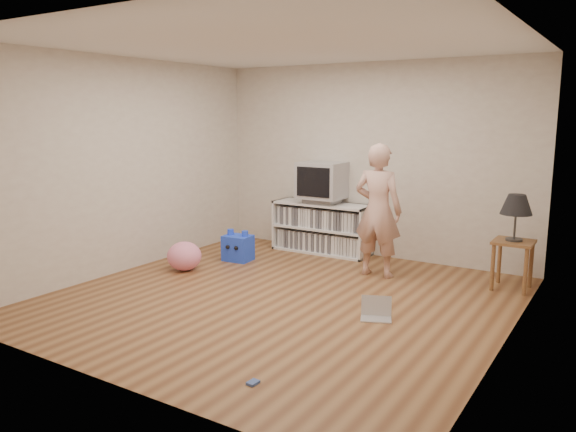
% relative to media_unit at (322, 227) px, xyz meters
% --- Properties ---
extents(ground, '(4.50, 4.50, 0.00)m').
position_rel_media_unit_xyz_m(ground, '(0.62, -2.04, -0.35)').
color(ground, brown).
rests_on(ground, ground).
extents(walls, '(4.52, 4.52, 2.60)m').
position_rel_media_unit_xyz_m(walls, '(0.62, -2.04, 0.95)').
color(walls, beige).
rests_on(walls, ground).
extents(ceiling, '(4.50, 4.50, 0.01)m').
position_rel_media_unit_xyz_m(ceiling, '(0.62, -2.04, 2.25)').
color(ceiling, white).
rests_on(ceiling, walls).
extents(media_unit, '(1.40, 0.45, 0.70)m').
position_rel_media_unit_xyz_m(media_unit, '(0.00, 0.00, 0.00)').
color(media_unit, white).
rests_on(media_unit, ground).
extents(dvd_deck, '(0.45, 0.35, 0.07)m').
position_rel_media_unit_xyz_m(dvd_deck, '(0.00, -0.02, 0.39)').
color(dvd_deck, gray).
rests_on(dvd_deck, media_unit).
extents(crt_tv, '(0.60, 0.53, 0.50)m').
position_rel_media_unit_xyz_m(crt_tv, '(0.00, -0.02, 0.67)').
color(crt_tv, '#A1A1A6').
rests_on(crt_tv, dvd_deck).
extents(side_table, '(0.42, 0.42, 0.55)m').
position_rel_media_unit_xyz_m(side_table, '(2.61, -0.39, 0.07)').
color(side_table, brown).
rests_on(side_table, ground).
extents(table_lamp, '(0.34, 0.34, 0.52)m').
position_rel_media_unit_xyz_m(table_lamp, '(2.61, -0.39, 0.59)').
color(table_lamp, '#333333').
rests_on(table_lamp, side_table).
extents(person, '(0.59, 0.39, 1.59)m').
position_rel_media_unit_xyz_m(person, '(1.13, -0.70, 0.45)').
color(person, '#D4A290').
rests_on(person, ground).
extents(laptop, '(0.35, 0.32, 0.20)m').
position_rel_media_unit_xyz_m(laptop, '(1.70, -2.03, -0.30)').
color(laptop, silver).
rests_on(laptop, ground).
extents(playing_cards, '(0.07, 0.09, 0.02)m').
position_rel_media_unit_xyz_m(playing_cards, '(1.48, -3.75, -0.34)').
color(playing_cards, '#3E5AA6').
rests_on(playing_cards, ground).
extents(plush_blue, '(0.38, 0.33, 0.41)m').
position_rel_media_unit_xyz_m(plush_blue, '(-0.72, -1.02, -0.17)').
color(plush_blue, blue).
rests_on(plush_blue, ground).
extents(plush_pink, '(0.43, 0.43, 0.36)m').
position_rel_media_unit_xyz_m(plush_pink, '(-0.99, -1.76, -0.17)').
color(plush_pink, pink).
rests_on(plush_pink, ground).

